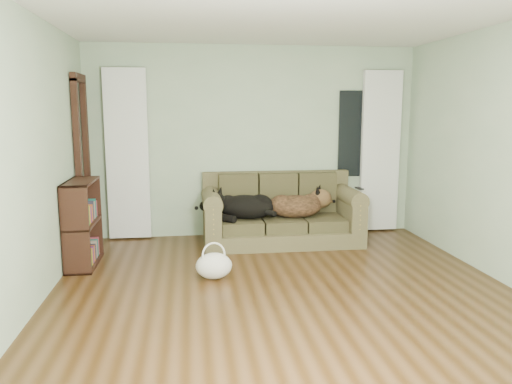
{
  "coord_description": "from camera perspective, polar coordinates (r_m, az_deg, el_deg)",
  "views": [
    {
      "loc": [
        -0.89,
        -4.34,
        1.75
      ],
      "look_at": [
        -0.09,
        1.6,
        0.75
      ],
      "focal_mm": 35.0,
      "sensor_mm": 36.0,
      "label": 1
    }
  ],
  "objects": [
    {
      "name": "ceiling",
      "position": [
        4.51,
        4.07,
        20.3
      ],
      "size": [
        5.0,
        5.0,
        0.0
      ],
      "primitive_type": "plane",
      "color": "white",
      "rests_on": "ground"
    },
    {
      "name": "dog_shepherd",
      "position": [
        6.57,
        4.82,
        -1.6
      ],
      "size": [
        0.77,
        0.57,
        0.32
      ],
      "primitive_type": "ellipsoid",
      "rotation": [
        0.0,
        0.0,
        3.05
      ],
      "color": "black",
      "rests_on": "sofa"
    },
    {
      "name": "floor",
      "position": [
        4.77,
        3.69,
        -12.08
      ],
      "size": [
        5.0,
        5.0,
        0.0
      ],
      "primitive_type": "plane",
      "color": "#38210B",
      "rests_on": "ground"
    },
    {
      "name": "wall_back",
      "position": [
        6.92,
        -0.27,
        5.76
      ],
      "size": [
        4.5,
        0.04,
        2.6
      ],
      "primitive_type": "cube",
      "color": "#A9BD9F",
      "rests_on": "ground"
    },
    {
      "name": "curtain_right",
      "position": [
        7.3,
        14.01,
        4.5
      ],
      "size": [
        0.55,
        0.08,
        2.25
      ],
      "primitive_type": "cube",
      "color": "white",
      "rests_on": "ground"
    },
    {
      "name": "curtain_left",
      "position": [
        6.84,
        -14.49,
        4.16
      ],
      "size": [
        0.55,
        0.08,
        2.25
      ],
      "primitive_type": "cube",
      "color": "white",
      "rests_on": "ground"
    },
    {
      "name": "window_pane",
      "position": [
        7.21,
        11.34,
        6.53
      ],
      "size": [
        0.5,
        0.03,
        1.2
      ],
      "primitive_type": "cube",
      "color": "black",
      "rests_on": "wall_back"
    },
    {
      "name": "tv_remote",
      "position": [
        6.61,
        11.72,
        0.41
      ],
      "size": [
        0.07,
        0.2,
        0.02
      ],
      "primitive_type": "cube",
      "rotation": [
        0.0,
        0.0,
        0.09
      ],
      "color": "black",
      "rests_on": "sofa"
    },
    {
      "name": "wall_left",
      "position": [
        4.58,
        -24.98,
        2.94
      ],
      "size": [
        0.04,
        5.0,
        2.6
      ],
      "primitive_type": "cube",
      "color": "#A9BD9F",
      "rests_on": "ground"
    },
    {
      "name": "tote_bag",
      "position": [
        5.25,
        -4.84,
        -8.18
      ],
      "size": [
        0.39,
        0.3,
        0.28
      ],
      "primitive_type": "ellipsoid",
      "rotation": [
        0.0,
        0.0,
        -0.02
      ],
      "color": "beige",
      "rests_on": "floor"
    },
    {
      "name": "sofa",
      "position": [
        6.56,
        2.91,
        -1.95
      ],
      "size": [
        2.03,
        0.88,
        0.83
      ],
      "primitive_type": "cube",
      "color": "#41351F",
      "rests_on": "floor"
    },
    {
      "name": "door_casing",
      "position": [
        6.57,
        -19.17,
        2.84
      ],
      "size": [
        0.07,
        0.6,
        2.1
      ],
      "primitive_type": "cube",
      "color": "black",
      "rests_on": "ground"
    },
    {
      "name": "dog_black_lab",
      "position": [
        6.45,
        -1.57,
        -1.87
      ],
      "size": [
        0.85,
        0.71,
        0.31
      ],
      "primitive_type": "ellipsoid",
      "rotation": [
        0.0,
        0.0,
        -0.31
      ],
      "color": "black",
      "rests_on": "sofa"
    },
    {
      "name": "bookshelf",
      "position": [
        5.92,
        -19.22,
        -3.24
      ],
      "size": [
        0.3,
        0.78,
        0.97
      ],
      "primitive_type": "cube",
      "rotation": [
        0.0,
        0.0,
        -0.01
      ],
      "color": "black",
      "rests_on": "floor"
    }
  ]
}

